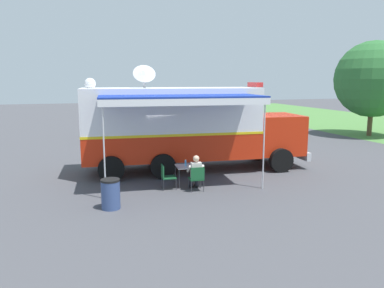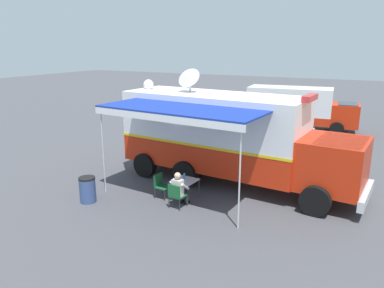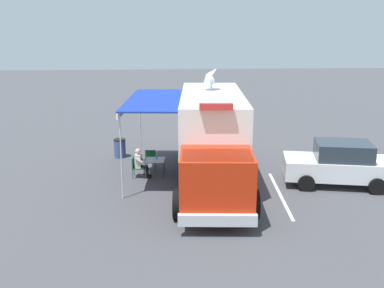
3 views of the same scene
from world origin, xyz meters
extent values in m
plane|color=#47474C|center=(0.00, 0.00, 0.00)|extent=(100.00, 100.00, 0.00)
cube|color=silver|center=(-2.34, 2.46, 0.00)|extent=(0.52, 4.79, 0.01)
cube|color=red|center=(0.00, 0.00, 1.15)|extent=(3.09, 7.38, 1.10)
cube|color=white|center=(0.00, 0.00, 2.55)|extent=(3.09, 7.38, 1.70)
cube|color=yellow|center=(0.00, 0.00, 1.70)|extent=(3.11, 7.40, 0.10)
cube|color=red|center=(0.39, 4.63, 1.45)|extent=(2.47, 2.28, 1.70)
cube|color=#28333D|center=(0.40, 4.83, 1.95)|extent=(2.27, 1.64, 0.70)
cube|color=silver|center=(0.48, 5.76, 0.55)|extent=(2.38, 0.40, 0.36)
cylinder|color=black|center=(-0.87, 4.54, 0.50)|extent=(0.38, 1.02, 1.00)
cylinder|color=black|center=(1.62, 4.33, 0.50)|extent=(0.38, 1.02, 1.00)
cylinder|color=black|center=(-1.29, -0.43, 0.50)|extent=(0.38, 1.02, 1.00)
cylinder|color=black|center=(1.20, -0.64, 0.50)|extent=(0.38, 1.02, 1.00)
cylinder|color=black|center=(-1.46, -2.41, 0.50)|extent=(0.38, 1.02, 1.00)
cylinder|color=black|center=(1.04, -2.62, 0.50)|extent=(0.38, 1.02, 1.00)
cube|color=white|center=(0.00, 0.00, 3.45)|extent=(3.09, 7.38, 0.10)
cube|color=red|center=(0.31, 3.69, 3.62)|extent=(1.12, 0.37, 0.20)
cylinder|color=silver|center=(-0.09, -1.08, 3.73)|extent=(0.10, 0.10, 0.45)
cone|color=silver|center=(0.06, -1.09, 4.13)|extent=(0.79, 0.96, 0.81)
sphere|color=white|center=(-0.27, -3.19, 3.68)|extent=(0.44, 0.44, 0.44)
cube|color=#193399|center=(2.34, -0.20, 3.25)|extent=(2.67, 5.92, 0.06)
cube|color=white|center=(3.40, -0.28, 3.11)|extent=(0.56, 5.75, 0.24)
cylinder|color=silver|center=(3.57, 2.44, 1.63)|extent=(0.05, 0.05, 3.25)
cylinder|color=silver|center=(3.11, -3.00, 1.63)|extent=(0.05, 0.05, 3.25)
cube|color=silver|center=(2.39, -0.01, 0.71)|extent=(0.86, 0.86, 0.03)
cylinder|color=#333338|center=(2.05, 0.39, 0.35)|extent=(0.03, 0.03, 0.70)
cylinder|color=#333338|center=(2.79, 0.33, 0.35)|extent=(0.03, 0.03, 0.70)
cylinder|color=#333338|center=(1.99, -0.35, 0.35)|extent=(0.03, 0.03, 0.70)
cylinder|color=#333338|center=(2.73, -0.41, 0.35)|extent=(0.03, 0.03, 0.70)
cylinder|color=#4C99D8|center=(2.33, -0.06, 0.83)|extent=(0.07, 0.07, 0.20)
cylinder|color=white|center=(2.33, -0.06, 0.94)|extent=(0.04, 0.04, 0.02)
cube|color=#19562D|center=(3.09, 0.10, 0.42)|extent=(0.52, 0.52, 0.04)
cube|color=#19562D|center=(3.31, 0.08, 0.65)|extent=(0.08, 0.48, 0.44)
cylinder|color=#333338|center=(2.85, -0.10, 0.21)|extent=(0.02, 0.02, 0.42)
cylinder|color=#333338|center=(2.89, 0.34, 0.21)|extent=(0.02, 0.02, 0.42)
cylinder|color=#333338|center=(3.29, -0.14, 0.21)|extent=(0.02, 0.02, 0.42)
cylinder|color=#333338|center=(3.33, 0.30, 0.21)|extent=(0.02, 0.02, 0.42)
cube|color=#19562D|center=(2.62, -0.76, 0.42)|extent=(0.52, 0.52, 0.04)
cube|color=#19562D|center=(2.60, -0.98, 0.65)|extent=(0.48, 0.08, 0.44)
cylinder|color=#333338|center=(2.42, -0.52, 0.21)|extent=(0.02, 0.02, 0.42)
cylinder|color=#333338|center=(2.85, -0.56, 0.21)|extent=(0.02, 0.02, 0.42)
cylinder|color=#333338|center=(2.38, -0.96, 0.21)|extent=(0.02, 0.02, 0.42)
cylinder|color=#333338|center=(2.82, -1.00, 0.21)|extent=(0.02, 0.02, 0.42)
cube|color=silver|center=(3.09, 0.10, 0.72)|extent=(0.27, 0.38, 0.56)
sphere|color=beige|center=(3.09, 0.10, 1.14)|extent=(0.22, 0.22, 0.22)
cylinder|color=silver|center=(2.95, -0.12, 0.76)|extent=(0.43, 0.13, 0.34)
cylinder|color=silver|center=(2.99, 0.34, 0.76)|extent=(0.43, 0.13, 0.34)
cylinder|color=black|center=(2.90, 0.02, 0.44)|extent=(0.39, 0.16, 0.13)
cylinder|color=black|center=(2.72, 0.03, 0.21)|extent=(0.11, 0.11, 0.42)
cube|color=black|center=(2.66, 0.04, 0.04)|extent=(0.25, 0.12, 0.07)
cylinder|color=black|center=(2.92, 0.22, 0.44)|extent=(0.39, 0.16, 0.13)
cylinder|color=black|center=(2.74, 0.23, 0.21)|extent=(0.11, 0.11, 0.42)
cube|color=black|center=(2.68, 0.24, 0.04)|extent=(0.25, 0.12, 0.07)
cylinder|color=#384C7F|center=(4.12, -2.93, 0.42)|extent=(0.56, 0.56, 0.85)
cylinder|color=black|center=(4.12, -2.93, 0.88)|extent=(0.57, 0.57, 0.06)
cube|color=silver|center=(-4.89, 1.58, 0.70)|extent=(4.48, 2.63, 0.76)
cube|color=#28333D|center=(-5.03, 1.61, 1.42)|extent=(2.39, 2.00, 0.68)
cylinder|color=black|center=(-3.43, 2.19, 0.32)|extent=(0.67, 0.35, 0.64)
cylinder|color=black|center=(-3.80, 0.43, 0.32)|extent=(0.67, 0.35, 0.64)
cylinder|color=black|center=(-5.97, 2.73, 0.32)|extent=(0.67, 0.35, 0.64)
cylinder|color=black|center=(-6.35, 0.97, 0.32)|extent=(0.67, 0.35, 0.64)
camera|label=1|loc=(15.22, -3.87, 3.83)|focal=35.29mm
camera|label=2|loc=(13.25, 5.84, 5.36)|focal=34.79mm
camera|label=3|loc=(2.11, 17.65, 6.08)|focal=40.82mm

